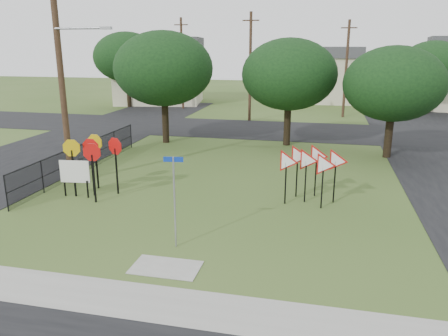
{
  "coord_description": "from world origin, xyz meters",
  "views": [
    {
      "loc": [
        4.23,
        -13.26,
        6.27
      ],
      "look_at": [
        0.52,
        3.0,
        1.6
      ],
      "focal_mm": 35.0,
      "sensor_mm": 36.0,
      "label": 1
    }
  ],
  "objects_px": {
    "info_board": "(75,173)",
    "yield_sign_cluster": "(311,162)",
    "stop_sign_cluster": "(93,153)",
    "street_name_sign": "(174,196)"
  },
  "relations": [
    {
      "from": "info_board",
      "to": "yield_sign_cluster",
      "type": "bearing_deg",
      "value": 9.55
    },
    {
      "from": "stop_sign_cluster",
      "to": "yield_sign_cluster",
      "type": "distance_m",
      "value": 9.15
    },
    {
      "from": "stop_sign_cluster",
      "to": "info_board",
      "type": "xyz_separation_m",
      "value": [
        -0.72,
        -0.41,
        -0.8
      ]
    },
    {
      "from": "stop_sign_cluster",
      "to": "yield_sign_cluster",
      "type": "height_order",
      "value": "stop_sign_cluster"
    },
    {
      "from": "info_board",
      "to": "street_name_sign",
      "type": "bearing_deg",
      "value": -32.42
    },
    {
      "from": "street_name_sign",
      "to": "stop_sign_cluster",
      "type": "relative_size",
      "value": 1.19
    },
    {
      "from": "street_name_sign",
      "to": "stop_sign_cluster",
      "type": "xyz_separation_m",
      "value": [
        -5.03,
        4.06,
        0.15
      ]
    },
    {
      "from": "street_name_sign",
      "to": "info_board",
      "type": "relative_size",
      "value": 1.86
    },
    {
      "from": "stop_sign_cluster",
      "to": "street_name_sign",
      "type": "bearing_deg",
      "value": -38.91
    },
    {
      "from": "yield_sign_cluster",
      "to": "info_board",
      "type": "relative_size",
      "value": 1.8
    }
  ]
}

